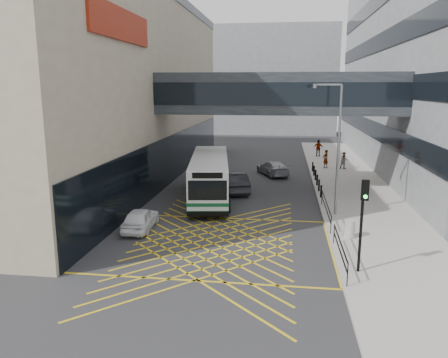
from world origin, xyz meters
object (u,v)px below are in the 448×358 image
at_px(bus, 210,176).
at_px(car_silver, 273,168).
at_px(pedestrian_b, 344,161).
at_px(pedestrian_c, 318,148).
at_px(car_dark, 235,182).
at_px(car_white, 140,219).
at_px(traffic_light, 363,213).
at_px(litter_bin, 350,229).
at_px(street_lamp, 336,142).
at_px(pedestrian_a, 326,159).

bearing_deg(bus, car_silver, 56.81).
bearing_deg(pedestrian_b, pedestrian_c, 92.80).
bearing_deg(pedestrian_c, car_dark, 69.81).
xyz_separation_m(car_white, car_dark, (4.30, 9.73, 0.13)).
bearing_deg(traffic_light, litter_bin, 80.91).
height_order(car_dark, pedestrian_c, pedestrian_c).
relative_size(bus, car_silver, 2.53).
xyz_separation_m(street_lamp, litter_bin, (0.46, -4.39, -4.10)).
relative_size(car_dark, traffic_light, 1.20).
bearing_deg(pedestrian_c, pedestrian_b, 107.01).
xyz_separation_m(pedestrian_b, pedestrian_c, (-1.91, 7.61, 0.12)).
bearing_deg(litter_bin, bus, 139.03).
xyz_separation_m(bus, car_silver, (4.30, 9.30, -0.98)).
bearing_deg(bus, car_dark, 46.94).
xyz_separation_m(car_silver, pedestrian_c, (4.89, 10.81, 0.40)).
bearing_deg(car_dark, litter_bin, 109.45).
relative_size(bus, pedestrian_b, 6.96).
relative_size(car_white, car_silver, 0.89).
xyz_separation_m(car_white, car_silver, (7.04, 16.78, 0.06)).
bearing_deg(car_white, litter_bin, 176.51).
xyz_separation_m(car_white, traffic_light, (11.35, -4.76, 2.19)).
distance_m(pedestrian_a, pedestrian_c, 7.22).
relative_size(car_dark, pedestrian_a, 2.81).
bearing_deg(bus, street_lamp, -29.77).
xyz_separation_m(pedestrian_a, pedestrian_b, (1.73, -0.40, -0.06)).
bearing_deg(street_lamp, traffic_light, -72.74).
bearing_deg(pedestrian_a, car_white, 16.14).
xyz_separation_m(car_dark, car_silver, (2.74, 7.05, -0.07)).
height_order(bus, pedestrian_c, bus).
height_order(car_dark, car_silver, car_dark).
bearing_deg(traffic_light, pedestrian_a, 82.11).
height_order(street_lamp, pedestrian_a, street_lamp).
bearing_deg(car_dark, traffic_light, 99.12).
xyz_separation_m(bus, street_lamp, (8.38, -3.29, 3.05)).
bearing_deg(car_white, bus, -112.64).
height_order(car_dark, pedestrian_a, pedestrian_a).
height_order(bus, car_silver, bus).
distance_m(car_white, litter_bin, 11.58).
height_order(litter_bin, pedestrian_c, pedestrian_c).
relative_size(car_white, pedestrian_c, 2.13).
distance_m(car_white, pedestrian_a, 23.70).
relative_size(car_white, traffic_light, 0.98).
xyz_separation_m(litter_bin, pedestrian_b, (2.26, 20.17, 0.36)).
xyz_separation_m(litter_bin, pedestrian_c, (0.35, 27.79, 0.48)).
distance_m(car_dark, pedestrian_b, 14.00).
xyz_separation_m(bus, pedestrian_b, (11.10, 12.50, -0.70)).
distance_m(car_white, traffic_light, 12.50).
bearing_deg(pedestrian_b, bus, -142.88).
bearing_deg(car_white, pedestrian_b, -127.23).
relative_size(traffic_light, pedestrian_c, 2.17).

